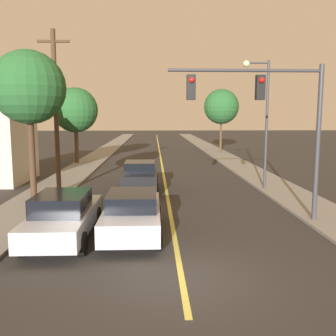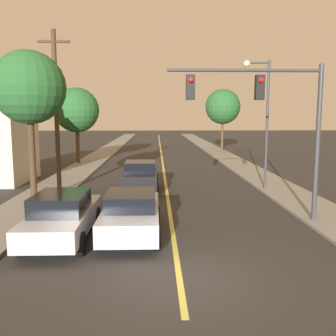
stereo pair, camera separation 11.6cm
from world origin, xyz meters
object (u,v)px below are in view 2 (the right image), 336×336
object	(u,v)px
traffic_signal_mast	(269,108)
utility_pole_left	(56,109)
tree_left_near	(29,88)
tree_right_near	(223,107)
car_near_lane_front	(131,213)
car_outer_lane_front	(63,216)
streetlamp_right	(262,108)
tree_left_far	(77,110)
car_near_lane_second	(140,176)

from	to	relation	value
traffic_signal_mast	utility_pole_left	xyz separation A→B (m)	(-9.30, 5.79, 0.06)
tree_left_near	tree_right_near	size ratio (longest dim) A/B	0.99
car_near_lane_front	car_outer_lane_front	size ratio (longest dim) A/B	0.97
car_near_lane_front	traffic_signal_mast	bearing A→B (deg)	15.37
tree_left_near	tree_right_near	bearing A→B (deg)	61.89
car_near_lane_front	streetlamp_right	xyz separation A→B (m)	(6.57, 7.75, 3.74)
car_outer_lane_front	car_near_lane_front	bearing A→B (deg)	9.18
streetlamp_right	tree_right_near	bearing A→B (deg)	85.49
streetlamp_right	tree_left_far	size ratio (longest dim) A/B	1.09
car_near_lane_second	tree_left_near	world-z (taller)	tree_left_near
tree_left_near	tree_left_far	world-z (taller)	tree_left_near
traffic_signal_mast	tree_right_near	size ratio (longest dim) A/B	0.84
car_outer_lane_front	tree_right_near	distance (m)	31.59
tree_left_far	tree_right_near	distance (m)	16.97
car_near_lane_second	streetlamp_right	distance (m)	7.53
car_near_lane_second	tree_right_near	world-z (taller)	tree_right_near
car_near_lane_front	utility_pole_left	size ratio (longest dim) A/B	0.57
utility_pole_left	tree_right_near	bearing A→B (deg)	60.28
car_near_lane_second	traffic_signal_mast	distance (m)	8.72
car_near_lane_front	car_near_lane_second	xyz separation A→B (m)	(0.00, 7.59, 0.07)
car_near_lane_second	utility_pole_left	bearing A→B (deg)	-174.40
tree_right_near	traffic_signal_mast	bearing A→B (deg)	-96.64
car_outer_lane_front	tree_right_near	xyz separation A→B (m)	(10.50, 29.48, 4.31)
tree_left_near	tree_left_far	size ratio (longest dim) A/B	1.08
car_outer_lane_front	utility_pole_left	size ratio (longest dim) A/B	0.58
traffic_signal_mast	tree_left_near	distance (m)	10.41
car_near_lane_second	tree_left_far	size ratio (longest dim) A/B	0.66
car_near_lane_front	tree_left_far	xyz separation A→B (m)	(-5.84, 19.69, 3.79)
car_outer_lane_front	streetlamp_right	distance (m)	12.54
tree_left_near	tree_right_near	xyz separation A→B (m)	(13.06, 24.44, -0.20)
car_near_lane_second	tree_left_near	size ratio (longest dim) A/B	0.61
streetlamp_right	tree_left_near	world-z (taller)	streetlamp_right
tree_left_far	utility_pole_left	bearing A→B (deg)	-82.87
car_near_lane_front	streetlamp_right	bearing A→B (deg)	49.72
car_near_lane_front	tree_right_near	size ratio (longest dim) A/B	0.68
tree_left_near	utility_pole_left	bearing A→B (deg)	78.07
tree_right_near	tree_left_far	bearing A→B (deg)	-146.22
tree_left_near	car_outer_lane_front	bearing A→B (deg)	-63.12
car_near_lane_second	utility_pole_left	size ratio (longest dim) A/B	0.51
utility_pole_left	tree_left_near	distance (m)	2.70
traffic_signal_mast	streetlamp_right	distance (m)	6.55
car_near_lane_second	utility_pole_left	world-z (taller)	utility_pole_left
car_near_lane_second	utility_pole_left	distance (m)	5.58
traffic_signal_mast	utility_pole_left	bearing A→B (deg)	148.11
streetlamp_right	tree_left_far	bearing A→B (deg)	136.10
traffic_signal_mast	utility_pole_left	distance (m)	10.96
tree_left_far	tree_right_near	size ratio (longest dim) A/B	0.92
tree_left_near	tree_right_near	world-z (taller)	tree_right_near
tree_left_far	tree_right_near	world-z (taller)	tree_right_near
car_outer_lane_front	traffic_signal_mast	xyz separation A→B (m)	(7.27, 1.74, 3.55)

